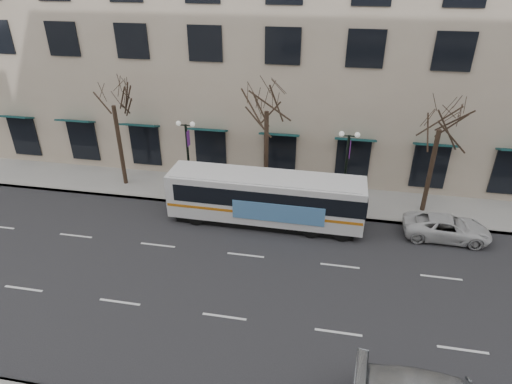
% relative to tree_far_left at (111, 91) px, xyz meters
% --- Properties ---
extents(ground, '(160.00, 160.00, 0.00)m').
position_rel_tree_far_left_xyz_m(ground, '(10.00, -8.80, -6.70)').
color(ground, black).
rests_on(ground, ground).
extents(sidewalk_far, '(80.00, 4.00, 0.15)m').
position_rel_tree_far_left_xyz_m(sidewalk_far, '(15.00, 0.20, -6.62)').
color(sidewalk_far, gray).
rests_on(sidewalk_far, ground).
extents(tree_far_left, '(3.60, 3.60, 8.34)m').
position_rel_tree_far_left_xyz_m(tree_far_left, '(0.00, 0.00, 0.00)').
color(tree_far_left, black).
rests_on(tree_far_left, ground).
extents(tree_far_mid, '(3.60, 3.60, 8.55)m').
position_rel_tree_far_left_xyz_m(tree_far_mid, '(10.00, 0.00, 0.21)').
color(tree_far_mid, black).
rests_on(tree_far_mid, ground).
extents(tree_far_right, '(3.60, 3.60, 8.06)m').
position_rel_tree_far_left_xyz_m(tree_far_right, '(20.00, 0.00, -0.28)').
color(tree_far_right, black).
rests_on(tree_far_right, ground).
extents(lamp_post_left, '(1.22, 0.45, 5.21)m').
position_rel_tree_far_left_xyz_m(lamp_post_left, '(5.01, -0.60, -3.75)').
color(lamp_post_left, black).
rests_on(lamp_post_left, ground).
extents(lamp_post_right, '(1.22, 0.45, 5.21)m').
position_rel_tree_far_left_xyz_m(lamp_post_right, '(15.01, -0.60, -3.75)').
color(lamp_post_right, black).
rests_on(lamp_post_right, ground).
extents(city_bus, '(11.51, 2.66, 3.11)m').
position_rel_tree_far_left_xyz_m(city_bus, '(10.55, -3.00, -5.00)').
color(city_bus, silver).
rests_on(city_bus, ground).
extents(white_pickup, '(4.77, 2.25, 1.32)m').
position_rel_tree_far_left_xyz_m(white_pickup, '(20.85, -2.73, -6.04)').
color(white_pickup, silver).
rests_on(white_pickup, ground).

